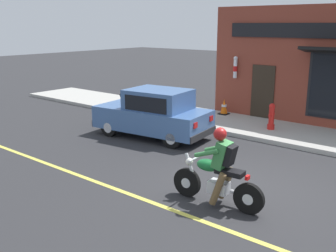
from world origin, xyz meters
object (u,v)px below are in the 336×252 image
object	(u,v)px
car_hatchback	(154,114)
motorcycle_with_rider	(218,173)
traffic_cone	(224,107)
fire_hydrant	(271,117)

from	to	relation	value
car_hatchback	motorcycle_with_rider	bearing A→B (deg)	-124.59
motorcycle_with_rider	car_hatchback	bearing A→B (deg)	55.41
motorcycle_with_rider	traffic_cone	bearing A→B (deg)	30.30
fire_hydrant	traffic_cone	distance (m)	2.60
car_hatchback	fire_hydrant	xyz separation A→B (m)	(2.80, -2.75, -0.19)
motorcycle_with_rider	fire_hydrant	xyz separation A→B (m)	(5.74, 1.51, -0.11)
motorcycle_with_rider	car_hatchback	distance (m)	5.18
fire_hydrant	traffic_cone	xyz separation A→B (m)	(0.97, 2.41, -0.14)
car_hatchback	fire_hydrant	size ratio (longest dim) A/B	4.48
motorcycle_with_rider	fire_hydrant	size ratio (longest dim) A/B	2.30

